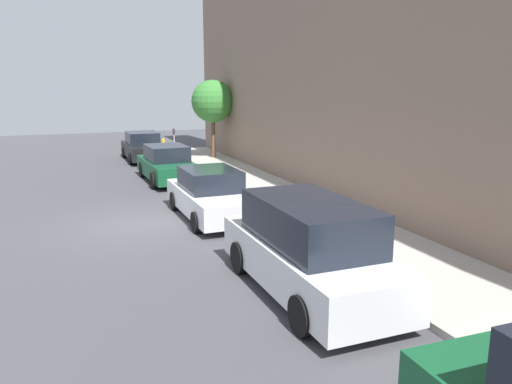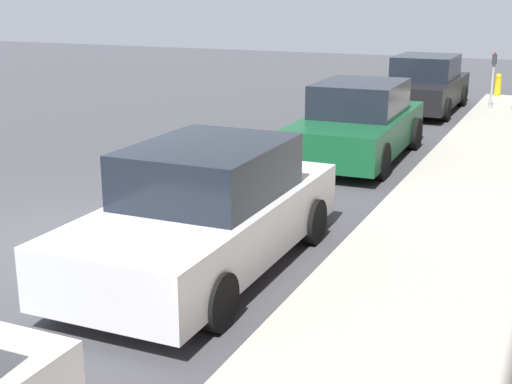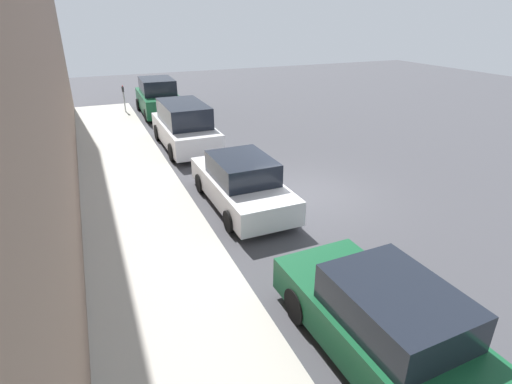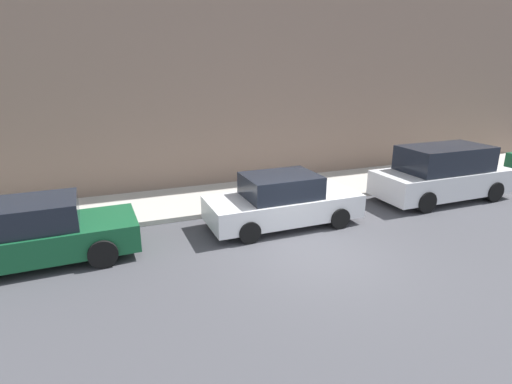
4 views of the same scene
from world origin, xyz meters
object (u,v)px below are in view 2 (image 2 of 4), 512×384
object	(u,v)px
parked_sedan_third	(207,211)
parked_sedan_fourth	(358,123)
parked_sedan_fifth	(425,85)
fire_hydrant	(498,85)
parking_meter_far	(493,74)

from	to	relation	value
parked_sedan_third	parked_sedan_fourth	size ratio (longest dim) A/B	0.99
parked_sedan_third	parked_sedan_fifth	xyz separation A→B (m)	(0.01, 12.91, -0.00)
parked_sedan_third	parked_sedan_fifth	bearing A→B (deg)	89.96
parked_sedan_fourth	fire_hydrant	bearing A→B (deg)	79.60
fire_hydrant	parking_meter_far	bearing A→B (deg)	-87.79
parked_sedan_fifth	parked_sedan_fourth	bearing A→B (deg)	-90.19
parked_sedan_fourth	parking_meter_far	bearing A→B (deg)	74.91
parked_sedan_fifth	parking_meter_far	bearing A→B (deg)	6.57
parked_sedan_fifth	parking_meter_far	world-z (taller)	parking_meter_far
parked_sedan_third	parking_meter_far	size ratio (longest dim) A/B	2.95
parked_sedan_third	fire_hydrant	xyz separation A→B (m)	(1.69, 15.71, -0.23)
parking_meter_far	parked_sedan_fourth	bearing A→B (deg)	-105.09
parked_sedan_third	parked_sedan_fourth	bearing A→B (deg)	90.11
parked_sedan_third	fire_hydrant	size ratio (longest dim) A/B	6.54
parked_sedan_fourth	parking_meter_far	xyz separation A→B (m)	(1.80, 6.68, 0.36)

